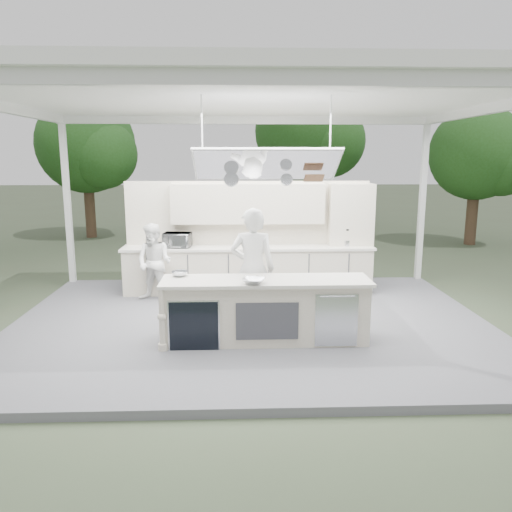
{
  "coord_description": "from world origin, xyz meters",
  "views": [
    {
      "loc": [
        -0.22,
        -8.07,
        2.85
      ],
      "look_at": [
        0.1,
        0.4,
        1.16
      ],
      "focal_mm": 35.0,
      "sensor_mm": 36.0,
      "label": 1
    }
  ],
  "objects_px": {
    "back_counter": "(248,269)",
    "head_chef": "(253,269)",
    "demo_island": "(264,310)",
    "sous_chef": "(154,263)"
  },
  "relations": [
    {
      "from": "demo_island",
      "to": "sous_chef",
      "type": "bearing_deg",
      "value": 131.79
    },
    {
      "from": "demo_island",
      "to": "head_chef",
      "type": "xyz_separation_m",
      "value": [
        -0.16,
        0.59,
        0.5
      ]
    },
    {
      "from": "back_counter",
      "to": "sous_chef",
      "type": "distance_m",
      "value": 1.92
    },
    {
      "from": "demo_island",
      "to": "back_counter",
      "type": "height_order",
      "value": "same"
    },
    {
      "from": "demo_island",
      "to": "back_counter",
      "type": "bearing_deg",
      "value": 93.63
    },
    {
      "from": "back_counter",
      "to": "head_chef",
      "type": "relative_size",
      "value": 2.6
    },
    {
      "from": "demo_island",
      "to": "sous_chef",
      "type": "relative_size",
      "value": 2.07
    },
    {
      "from": "back_counter",
      "to": "demo_island",
      "type": "bearing_deg",
      "value": -86.37
    },
    {
      "from": "demo_island",
      "to": "back_counter",
      "type": "relative_size",
      "value": 0.61
    },
    {
      "from": "demo_island",
      "to": "sous_chef",
      "type": "xyz_separation_m",
      "value": [
        -1.99,
        2.22,
        0.27
      ]
    }
  ]
}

